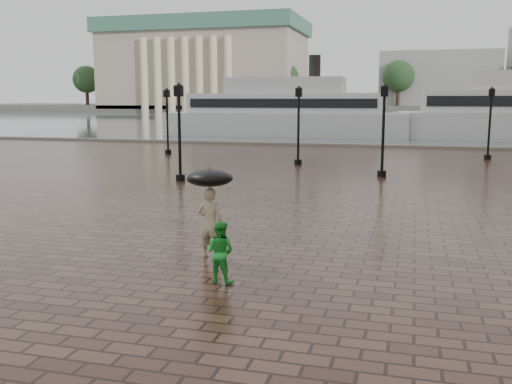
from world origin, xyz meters
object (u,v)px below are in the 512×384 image
child_pedestrian (220,252)px  adult_pedestrian (210,223)px  ferry_near (285,112)px  street_lamps (304,125)px

child_pedestrian → adult_pedestrian: bearing=-55.0°
adult_pedestrian → ferry_near: bearing=-77.6°
street_lamps → ferry_near: bearing=104.8°
street_lamps → ferry_near: ferry_near is taller
street_lamps → adult_pedestrian: size_ratio=12.47×
adult_pedestrian → street_lamps: bearing=-83.7°
child_pedestrian → ferry_near: 47.85m
adult_pedestrian → child_pedestrian: adult_pedestrian is taller
street_lamps → child_pedestrian: 21.42m
adult_pedestrian → child_pedestrian: bearing=118.2°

